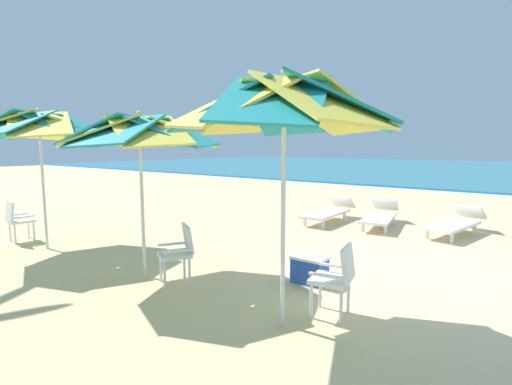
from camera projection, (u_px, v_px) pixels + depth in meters
ground_plane at (421, 270)px, 6.24m from camera, size 80.00×80.00×0.00m
surf_foam at (498, 196)px, 15.50m from camera, size 80.00×0.70×0.01m
beach_umbrella_0 at (284, 107)px, 4.06m from camera, size 2.50×2.50×2.81m
plastic_chair_0 at (336, 276)px, 4.50m from camera, size 0.54×0.51×0.87m
beach_umbrella_1 at (140, 133)px, 5.70m from camera, size 2.42×2.42×2.53m
plastic_chair_1 at (179, 250)px, 5.60m from camera, size 0.61×0.62×0.87m
beach_umbrella_2 at (39, 127)px, 7.28m from camera, size 2.60×2.60×2.72m
plastic_chair_2 at (17, 219)px, 8.03m from camera, size 0.48×0.51×0.87m
sun_lounger_1 at (456, 223)px, 8.69m from camera, size 1.01×2.22×0.62m
sun_lounger_2 at (380, 215)px, 9.62m from camera, size 1.01×2.22×0.62m
sun_lounger_3 at (329, 211)px, 10.18m from camera, size 0.67×2.16×0.62m
cooler_box at (310, 269)px, 5.66m from camera, size 0.50×0.34×0.40m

